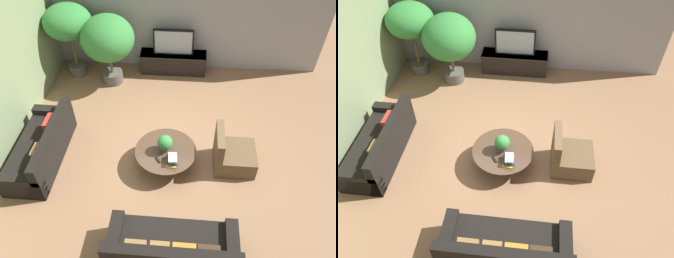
% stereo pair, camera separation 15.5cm
% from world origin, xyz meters
% --- Properties ---
extents(ground_plane, '(24.00, 24.00, 0.00)m').
position_xyz_m(ground_plane, '(0.00, 0.00, 0.00)').
color(ground_plane, '#8C6647').
extents(back_wall_stone, '(7.40, 0.12, 3.00)m').
position_xyz_m(back_wall_stone, '(0.00, 3.26, 1.50)').
color(back_wall_stone, '#939399').
rests_on(back_wall_stone, ground).
extents(media_console, '(1.74, 0.50, 0.54)m').
position_xyz_m(media_console, '(-0.10, 2.94, 0.28)').
color(media_console, black).
rests_on(media_console, ground).
extents(television, '(1.03, 0.13, 0.68)m').
position_xyz_m(television, '(-0.10, 2.94, 0.87)').
color(television, black).
rests_on(television, media_console).
extents(coffee_table, '(1.19, 1.19, 0.42)m').
position_xyz_m(coffee_table, '(-0.02, -0.30, 0.30)').
color(coffee_table, '#756656').
rests_on(coffee_table, ground).
extents(couch_by_wall, '(0.84, 2.04, 0.84)m').
position_xyz_m(couch_by_wall, '(-2.50, -0.33, 0.28)').
color(couch_by_wall, black).
rests_on(couch_by_wall, ground).
extents(couch_near_entry, '(2.02, 0.84, 0.84)m').
position_xyz_m(couch_near_entry, '(0.25, -2.21, 0.29)').
color(couch_near_entry, black).
rests_on(couch_near_entry, ground).
extents(armchair_wicker, '(0.80, 0.76, 0.86)m').
position_xyz_m(armchair_wicker, '(1.28, -0.19, 0.27)').
color(armchair_wicker, brown).
rests_on(armchair_wicker, ground).
extents(potted_palm_tall, '(1.16, 1.16, 1.90)m').
position_xyz_m(potted_palm_tall, '(-2.62, 2.63, 1.41)').
color(potted_palm_tall, '#514C47').
rests_on(potted_palm_tall, ground).
extents(potted_palm_corner, '(1.28, 1.28, 1.79)m').
position_xyz_m(potted_palm_corner, '(-1.62, 2.36, 1.20)').
color(potted_palm_corner, '#514C47').
rests_on(potted_palm_corner, ground).
extents(potted_plant_tabletop, '(0.29, 0.29, 0.36)m').
position_xyz_m(potted_plant_tabletop, '(-0.03, -0.30, 0.62)').
color(potted_plant_tabletop, '#514C47').
rests_on(potted_plant_tabletop, coffee_table).
extents(book_stack, '(0.25, 0.32, 0.15)m').
position_xyz_m(book_stack, '(0.13, -0.58, 0.48)').
color(book_stack, gold).
rests_on(book_stack, coffee_table).
extents(remote_black, '(0.12, 0.15, 0.02)m').
position_xyz_m(remote_black, '(-0.14, -0.56, 0.43)').
color(remote_black, black).
rests_on(remote_black, coffee_table).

